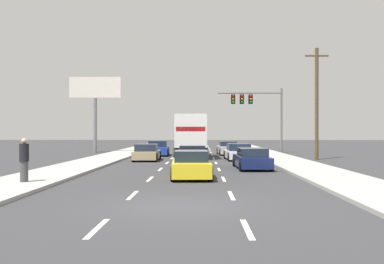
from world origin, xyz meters
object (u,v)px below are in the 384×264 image
at_px(car_blue, 158,149).
at_px(car_navy, 252,159).
at_px(traffic_signal_mast, 252,104).
at_px(utility_pole_mid, 317,102).
at_px(car_silver, 228,149).
at_px(roadside_billboard, 95,97).
at_px(car_white, 238,152).
at_px(car_yellow, 191,165).
at_px(pedestrian_near_corner, 24,160).
at_px(box_truck, 191,133).
at_px(car_tan, 147,153).
at_px(car_black, 192,157).

xyz_separation_m(car_blue, car_navy, (6.90, -13.51, -0.03)).
xyz_separation_m(traffic_signal_mast, utility_pole_mid, (3.70, -10.72, -0.59)).
relative_size(car_silver, roadside_billboard, 0.53).
bearing_deg(traffic_signal_mast, car_white, -102.16).
height_order(car_yellow, car_white, car_yellow).
bearing_deg(pedestrian_near_corner, car_navy, 37.38).
xyz_separation_m(car_blue, box_truck, (3.02, -2.36, 1.46)).
bearing_deg(car_blue, car_navy, -62.94).
bearing_deg(traffic_signal_mast, car_tan, -128.03).
bearing_deg(roadside_billboard, utility_pole_mid, -26.52).
height_order(car_yellow, car_silver, car_yellow).
height_order(roadside_billboard, pedestrian_near_corner, roadside_billboard).
distance_m(car_tan, car_navy, 9.87).
xyz_separation_m(car_blue, roadside_billboard, (-6.86, 4.49, 5.13)).
relative_size(car_black, car_white, 1.07).
xyz_separation_m(car_black, traffic_signal_mast, (5.85, 16.94, 4.46)).
distance_m(car_black, utility_pole_mid, 12.03).
xyz_separation_m(box_truck, car_silver, (3.40, 3.73, -1.48)).
distance_m(car_blue, car_black, 12.06).
bearing_deg(box_truck, car_black, -87.96).
distance_m(car_blue, roadside_billboard, 9.67).
xyz_separation_m(roadside_billboard, pedestrian_near_corner, (3.53, -25.82, -4.69)).
height_order(box_truck, car_yellow, box_truck).
height_order(car_yellow, car_navy, car_yellow).
height_order(car_blue, box_truck, box_truck).
relative_size(car_blue, car_navy, 0.99).
relative_size(car_white, pedestrian_near_corner, 2.34).
bearing_deg(car_white, traffic_signal_mast, 77.84).
distance_m(utility_pole_mid, pedestrian_near_corner, 23.02).
xyz_separation_m(car_tan, car_black, (3.52, -4.96, 0.02)).
bearing_deg(utility_pole_mid, car_black, -146.94).
relative_size(roadside_billboard, pedestrian_near_corner, 4.33).
bearing_deg(car_navy, roadside_billboard, 127.40).
distance_m(car_blue, car_silver, 6.57).
height_order(car_white, utility_pole_mid, utility_pole_mid).
xyz_separation_m(car_black, car_navy, (3.55, -1.93, -0.03)).
relative_size(car_tan, utility_pole_mid, 0.47).
xyz_separation_m(car_black, car_yellow, (0.09, -6.79, -0.01)).
xyz_separation_m(traffic_signal_mast, roadside_billboard, (-16.06, -0.87, 0.67)).
distance_m(car_silver, roadside_billboard, 14.58).
height_order(car_tan, roadside_billboard, roadside_billboard).
bearing_deg(utility_pole_mid, pedestrian_near_corner, -135.48).
relative_size(car_blue, car_silver, 1.08).
distance_m(car_silver, traffic_signal_mast, 6.60).
distance_m(car_navy, roadside_billboard, 23.24).
relative_size(car_black, pedestrian_near_corner, 2.50).
height_order(car_navy, pedestrian_near_corner, pedestrian_near_corner).
bearing_deg(car_tan, car_black, -54.64).
bearing_deg(car_silver, car_black, -103.34).
bearing_deg(car_tan, traffic_signal_mast, 51.97).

